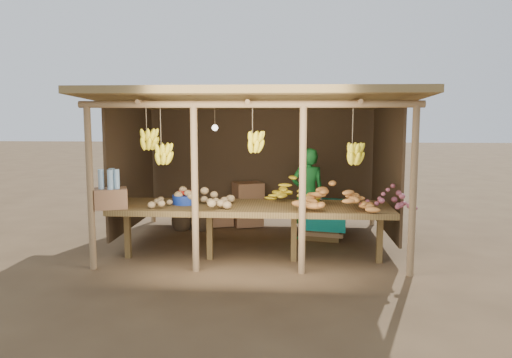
{
  "coord_description": "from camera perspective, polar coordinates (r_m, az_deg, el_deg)",
  "views": [
    {
      "loc": [
        0.53,
        -7.86,
        2.07
      ],
      "look_at": [
        0.0,
        0.0,
        1.05
      ],
      "focal_mm": 35.0,
      "sensor_mm": 36.0,
      "label": 1
    }
  ],
  "objects": [
    {
      "name": "counter",
      "position": [
        7.06,
        -0.52,
        -3.5
      ],
      "size": [
        3.9,
        1.05,
        0.8
      ],
      "color": "brown",
      "rests_on": "ground"
    },
    {
      "name": "stall_structure",
      "position": [
        7.73,
        -0.08,
        6.14
      ],
      "size": [
        4.7,
        3.5,
        2.43
      ],
      "color": "#99764F",
      "rests_on": "ground"
    },
    {
      "name": "onion_heap",
      "position": [
        7.02,
        15.07,
        -1.83
      ],
      "size": [
        0.81,
        0.52,
        0.35
      ],
      "primitive_type": null,
      "rotation": [
        0.0,
        0.0,
        -0.07
      ],
      "color": "#A4505F",
      "rests_on": "counter"
    },
    {
      "name": "carton_stack",
      "position": [
        9.27,
        -2.05,
        -3.28
      ],
      "size": [
        1.18,
        0.56,
        0.81
      ],
      "color": "#916341",
      "rests_on": "ground"
    },
    {
      "name": "bottle_box",
      "position": [
        7.08,
        -16.27,
        -1.56
      ],
      "size": [
        0.52,
        0.47,
        0.54
      ],
      "color": "#916341",
      "rests_on": "counter"
    },
    {
      "name": "burlap_sacks",
      "position": [
        9.08,
        -7.41,
        -4.45
      ],
      "size": [
        0.71,
        0.37,
        0.51
      ],
      "color": "#463420",
      "rests_on": "ground"
    },
    {
      "name": "potato_heap",
      "position": [
        6.98,
        -7.22,
        -1.62
      ],
      "size": [
        1.12,
        0.73,
        0.37
      ],
      "primitive_type": null,
      "rotation": [
        0.0,
        0.0,
        0.08
      ],
      "color": "tan",
      "rests_on": "counter"
    },
    {
      "name": "banana_pile",
      "position": [
        7.34,
        4.25,
        -1.22
      ],
      "size": [
        0.73,
        0.51,
        0.35
      ],
      "primitive_type": null,
      "rotation": [
        0.0,
        0.0,
        0.17
      ],
      "color": "yellow",
      "rests_on": "counter"
    },
    {
      "name": "tarp_crate",
      "position": [
        8.48,
        7.65,
        -4.47
      ],
      "size": [
        0.82,
        0.75,
        0.83
      ],
      "color": "brown",
      "rests_on": "ground"
    },
    {
      "name": "ground",
      "position": [
        8.15,
        0.0,
        -7.34
      ],
      "size": [
        60.0,
        60.0,
        0.0
      ],
      "primitive_type": "plane",
      "color": "brown",
      "rests_on": "ground"
    },
    {
      "name": "sweet_potato_heap",
      "position": [
        6.83,
        9.03,
        -1.9
      ],
      "size": [
        1.22,
        0.96,
        0.36
      ],
      "primitive_type": null,
      "rotation": [
        0.0,
        0.0,
        0.34
      ],
      "color": "#C37932",
      "rests_on": "counter"
    },
    {
      "name": "tomato_basin",
      "position": [
        7.22,
        -8.09,
        -2.2
      ],
      "size": [
        0.36,
        0.36,
        0.19
      ],
      "rotation": [
        0.0,
        0.0,
        -0.19
      ],
      "color": "navy",
      "rests_on": "counter"
    },
    {
      "name": "vendor",
      "position": [
        8.31,
        5.94,
        -1.71
      ],
      "size": [
        0.62,
        0.47,
        1.53
      ],
      "primitive_type": "imported",
      "rotation": [
        0.0,
        0.0,
        3.35
      ],
      "color": "#186E28",
      "rests_on": "ground"
    }
  ]
}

